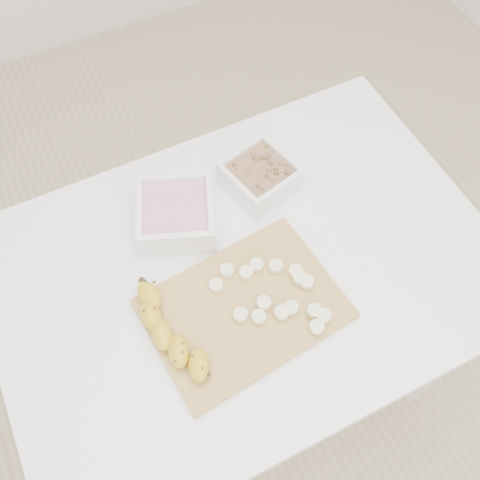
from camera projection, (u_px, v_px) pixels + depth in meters
name	position (u px, v px, depth m)	size (l,w,h in m)	color
ground	(244.00, 372.00, 1.72)	(3.50, 3.50, 0.00)	#C6AD89
table	(246.00, 287.00, 1.15)	(1.00, 0.70, 0.75)	white
bowl_yogurt	(176.00, 214.00, 1.09)	(0.20, 0.20, 0.07)	white
bowl_granola	(260.00, 176.00, 1.14)	(0.16, 0.16, 0.06)	white
cutting_board	(244.00, 309.00, 1.02)	(0.36, 0.25, 0.01)	tan
banana	(171.00, 334.00, 0.96)	(0.06, 0.22, 0.04)	gold
banana_slices	(276.00, 293.00, 1.01)	(0.19, 0.21, 0.02)	beige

